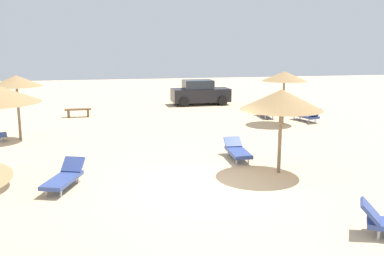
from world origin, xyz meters
name	(u,v)px	position (x,y,z in m)	size (l,w,h in m)	color
ground_plane	(213,186)	(0.00, 0.00, 0.00)	(80.00, 80.00, 0.00)	#DBBA8C
parasol_0	(284,77)	(6.26, 9.17, 2.47)	(2.40, 2.40, 2.77)	#75604C
parasol_2	(16,81)	(-6.76, 7.96, 2.59)	(2.23, 2.23, 2.84)	#75604C
parasol_4	(281,100)	(2.49, 0.90, 2.43)	(2.66, 2.66, 2.77)	#75604C
lounger_0	(265,112)	(6.13, 11.31, 0.31)	(0.81, 1.95, 0.69)	#33478C
lounger_3	(64,177)	(-4.32, 0.81, 0.32)	(1.24, 1.99, 0.73)	#33478C
lounger_4	(237,150)	(1.68, 2.86, 0.31)	(0.73, 1.94, 0.66)	#33478C
lounger_6	(306,115)	(7.80, 9.50, 0.33)	(1.11, 1.95, 0.80)	#33478C
bench_0	(78,111)	(-4.53, 13.53, 0.35)	(1.50, 0.41, 0.49)	brown
parked_car	(200,93)	(3.56, 17.14, 0.82)	(4.02, 2.03, 1.72)	black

